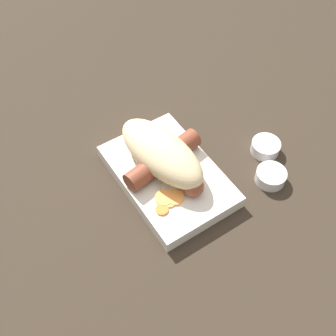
{
  "coord_description": "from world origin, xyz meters",
  "views": [
    {
      "loc": [
        0.36,
        -0.24,
        0.62
      ],
      "look_at": [
        0.0,
        0.0,
        0.04
      ],
      "focal_mm": 45.0,
      "sensor_mm": 36.0,
      "label": 1
    }
  ],
  "objects_px": {
    "food_tray": "(168,176)",
    "bread_roll": "(159,154)",
    "condiment_cup_near": "(271,177)",
    "sausage": "(163,160)",
    "condiment_cup_far": "(265,148)"
  },
  "relations": [
    {
      "from": "food_tray",
      "to": "condiment_cup_near",
      "type": "distance_m",
      "value": 0.18
    },
    {
      "from": "bread_roll",
      "to": "condiment_cup_near",
      "type": "xyz_separation_m",
      "value": [
        0.12,
        0.16,
        -0.05
      ]
    },
    {
      "from": "condiment_cup_far",
      "to": "food_tray",
      "type": "bearing_deg",
      "value": -102.88
    },
    {
      "from": "food_tray",
      "to": "bread_roll",
      "type": "distance_m",
      "value": 0.05
    },
    {
      "from": "food_tray",
      "to": "bread_roll",
      "type": "xyz_separation_m",
      "value": [
        -0.02,
        -0.0,
        0.04
      ]
    },
    {
      "from": "bread_roll",
      "to": "sausage",
      "type": "xyz_separation_m",
      "value": [
        0.01,
        0.0,
        -0.01
      ]
    },
    {
      "from": "bread_roll",
      "to": "condiment_cup_far",
      "type": "bearing_deg",
      "value": 71.7
    },
    {
      "from": "sausage",
      "to": "food_tray",
      "type": "bearing_deg",
      "value": 3.52
    },
    {
      "from": "food_tray",
      "to": "bread_roll",
      "type": "height_order",
      "value": "bread_roll"
    },
    {
      "from": "bread_roll",
      "to": "food_tray",
      "type": "bearing_deg",
      "value": 13.3
    },
    {
      "from": "condiment_cup_near",
      "to": "condiment_cup_far",
      "type": "xyz_separation_m",
      "value": [
        -0.06,
        0.04,
        0.0
      ]
    },
    {
      "from": "food_tray",
      "to": "condiment_cup_near",
      "type": "bearing_deg",
      "value": 56.91
    },
    {
      "from": "food_tray",
      "to": "condiment_cup_far",
      "type": "bearing_deg",
      "value": 77.12
    },
    {
      "from": "bread_roll",
      "to": "condiment_cup_far",
      "type": "relative_size",
      "value": 3.67
    },
    {
      "from": "sausage",
      "to": "condiment_cup_far",
      "type": "bearing_deg",
      "value": 72.84
    }
  ]
}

